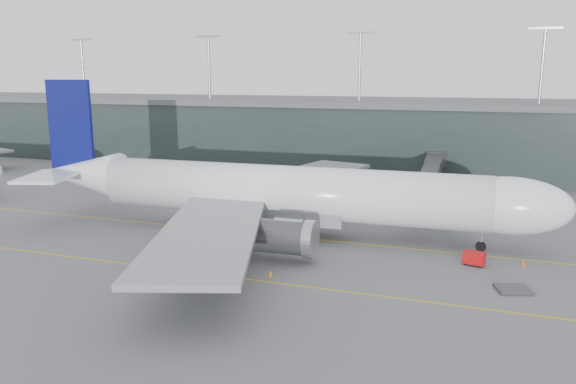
% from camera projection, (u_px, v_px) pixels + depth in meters
% --- Properties ---
extents(ground, '(320.00, 320.00, 0.00)m').
position_uv_depth(ground, '(249.00, 224.00, 78.89)').
color(ground, '#55555A').
rests_on(ground, ground).
extents(taxiline_a, '(160.00, 0.25, 0.02)m').
position_uv_depth(taxiline_a, '(237.00, 232.00, 75.18)').
color(taxiline_a, '#C19B12').
rests_on(taxiline_a, ground).
extents(taxiline_b, '(160.00, 0.25, 0.02)m').
position_uv_depth(taxiline_b, '(176.00, 270.00, 60.39)').
color(taxiline_b, '#C19B12').
rests_on(taxiline_b, ground).
extents(taxiline_lead_main, '(0.25, 60.00, 0.02)m').
position_uv_depth(taxiline_lead_main, '(322.00, 198.00, 95.77)').
color(taxiline_lead_main, '#C19B12').
rests_on(taxiline_lead_main, ground).
extents(terminal, '(240.00, 36.00, 29.00)m').
position_uv_depth(terminal, '(346.00, 132.00, 130.97)').
color(terminal, '#1E2929').
rests_on(terminal, ground).
extents(main_aircraft, '(71.17, 66.96, 19.98)m').
position_uv_depth(main_aircraft, '(284.00, 193.00, 72.76)').
color(main_aircraft, white).
rests_on(main_aircraft, ground).
extents(jet_bridge, '(4.93, 43.56, 6.21)m').
position_uv_depth(jet_bridge, '(432.00, 174.00, 91.89)').
color(jet_bridge, '#2E2F34').
rests_on(jet_bridge, ground).
extents(gse_cart, '(2.50, 1.94, 1.50)m').
position_uv_depth(gse_cart, '(474.00, 258.00, 61.78)').
color(gse_cart, '#B50C0E').
rests_on(gse_cart, ground).
extents(baggage_dolly, '(3.78, 3.38, 0.32)m').
position_uv_depth(baggage_dolly, '(513.00, 289.00, 54.49)').
color(baggage_dolly, '#333338').
rests_on(baggage_dolly, ground).
extents(uld_a, '(2.45, 2.26, 1.79)m').
position_uv_depth(uld_a, '(243.00, 202.00, 88.65)').
color(uld_a, '#3A3B40').
rests_on(uld_a, ground).
extents(uld_b, '(2.52, 2.22, 1.94)m').
position_uv_depth(uld_b, '(260.00, 198.00, 90.83)').
color(uld_b, '#3A3B40').
rests_on(uld_b, ground).
extents(uld_c, '(2.32, 2.08, 1.75)m').
position_uv_depth(uld_c, '(278.00, 203.00, 88.32)').
color(uld_c, '#3A3B40').
rests_on(uld_c, ground).
extents(cone_nose, '(0.49, 0.49, 0.77)m').
position_uv_depth(cone_nose, '(523.00, 262.00, 61.70)').
color(cone_nose, '#DD590C').
rests_on(cone_nose, ground).
extents(cone_wing_stbd, '(0.45, 0.45, 0.72)m').
position_uv_depth(cone_wing_stbd, '(271.00, 273.00, 58.41)').
color(cone_wing_stbd, '#D75D0B').
rests_on(cone_wing_stbd, ground).
extents(cone_wing_port, '(0.46, 0.46, 0.73)m').
position_uv_depth(cone_wing_port, '(346.00, 209.00, 86.42)').
color(cone_wing_port, '#E25F0C').
rests_on(cone_wing_port, ground).
extents(cone_tail, '(0.43, 0.43, 0.69)m').
position_uv_depth(cone_tail, '(171.00, 235.00, 72.33)').
color(cone_tail, orange).
rests_on(cone_tail, ground).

